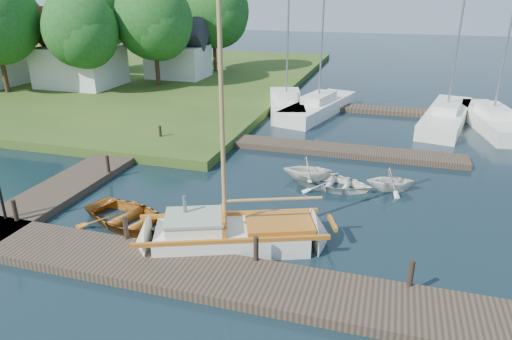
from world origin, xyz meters
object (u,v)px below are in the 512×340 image
(marina_boat_4, at_px, (492,119))
(mooring_post_4, at_px, (108,164))
(mooring_post_0, at_px, (15,210))
(tender_b, at_px, (309,168))
(house_c, at_px, (178,54))
(tree_7, at_px, (214,10))
(tree_4, at_px, (97,9))
(tender_d, at_px, (392,178))
(marina_boat_1, at_px, (319,106))
(tender_c, at_px, (335,181))
(mooring_post_1, at_px, (126,228))
(tree_2, at_px, (81,29))
(sailboat, at_px, (236,237))
(tree_3, at_px, (154,19))
(marina_boat_0, at_px, (286,103))
(mooring_post_3, at_px, (411,273))
(tree_5, at_px, (12,19))
(house_a, at_px, (79,56))
(mooring_post_2, at_px, (256,248))
(dinghy, at_px, (128,215))
(mooring_post_5, at_px, (160,133))
(marina_boat_3, at_px, (446,115))

(marina_boat_4, bearing_deg, mooring_post_4, 117.41)
(mooring_post_0, xyz_separation_m, tender_b, (9.24, 7.44, -0.11))
(house_c, bearing_deg, tree_7, 63.69)
(marina_boat_4, bearing_deg, tree_4, 66.05)
(house_c, bearing_deg, tender_b, -51.19)
(tender_d, xyz_separation_m, marina_boat_1, (-5.11, 11.95, 0.02))
(tender_c, distance_m, tree_7, 29.08)
(mooring_post_1, distance_m, tree_7, 32.79)
(mooring_post_1, distance_m, tender_b, 8.82)
(marina_boat_4, distance_m, tree_2, 29.47)
(tree_2, bearing_deg, sailboat, -44.20)
(mooring_post_1, bearing_deg, tender_d, 41.22)
(tender_b, bearing_deg, marina_boat_4, -47.71)
(tender_b, distance_m, marina_boat_1, 11.92)
(tree_3, bearing_deg, sailboat, -56.60)
(marina_boat_1, relative_size, tree_7, 1.15)
(mooring_post_0, xyz_separation_m, marina_boat_0, (5.39, 19.48, -0.14))
(mooring_post_3, bearing_deg, tree_7, 120.10)
(tender_c, distance_m, tree_5, 38.04)
(tender_d, distance_m, marina_boat_1, 13.00)
(tender_c, bearing_deg, house_c, 48.14)
(mooring_post_0, relative_size, marina_boat_1, 0.07)
(mooring_post_3, relative_size, tree_5, 0.10)
(mooring_post_4, distance_m, house_a, 20.74)
(tree_5, bearing_deg, marina_boat_1, -10.85)
(marina_boat_1, relative_size, tree_2, 1.38)
(mooring_post_1, distance_m, marina_boat_4, 23.61)
(tree_4, height_order, tree_5, tree_4)
(mooring_post_4, relative_size, tender_b, 0.36)
(mooring_post_2, relative_size, tree_2, 0.10)
(mooring_post_3, height_order, tree_5, tree_5)
(dinghy, xyz_separation_m, tree_2, (-14.24, 17.71, 4.85))
(mooring_post_2, bearing_deg, tender_d, 62.27)
(dinghy, bearing_deg, marina_boat_4, -21.20)
(tender_d, bearing_deg, house_c, 31.54)
(mooring_post_2, bearing_deg, house_c, 119.86)
(house_a, bearing_deg, marina_boat_1, -4.92)
(mooring_post_5, distance_m, tender_c, 10.50)
(tender_c, bearing_deg, marina_boat_3, -15.92)
(sailboat, distance_m, tender_b, 6.49)
(dinghy, distance_m, tender_c, 8.71)
(mooring_post_3, xyz_separation_m, dinghy, (-9.75, 1.34, -0.30))
(marina_boat_0, relative_size, marina_boat_3, 0.80)
(sailboat, bearing_deg, marina_boat_1, 69.22)
(mooring_post_1, height_order, tender_d, mooring_post_1)
(tree_5, bearing_deg, house_a, -22.05)
(mooring_post_2, bearing_deg, tree_4, 130.98)
(tree_3, bearing_deg, tender_d, -39.15)
(sailboat, relative_size, house_c, 1.86)
(mooring_post_2, height_order, mooring_post_5, same)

